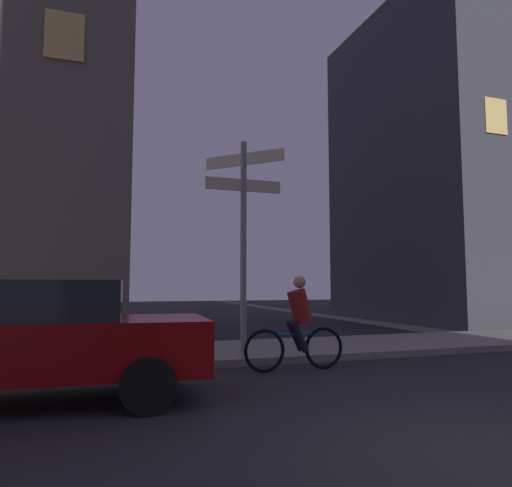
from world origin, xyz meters
TOP-DOWN VIEW (x-y plane):
  - ground_plane at (0.00, 0.00)m, footprint 80.00×80.00m
  - sidewalk_kerb at (0.00, 6.37)m, footprint 40.00×2.82m
  - signpost at (-0.52, 5.56)m, footprint 1.54×1.24m
  - car_side_parked at (-4.01, 3.32)m, footprint 4.61×2.13m
  - cyclist at (0.07, 4.33)m, footprint 1.82×0.32m
  - building_right_block at (13.49, 12.99)m, footprint 11.61×8.93m

SIDE VIEW (x-z plane):
  - ground_plane at x=0.00m, z-range 0.00..0.00m
  - sidewalk_kerb at x=0.00m, z-range 0.00..0.14m
  - cyclist at x=0.07m, z-range -0.06..1.55m
  - car_side_parked at x=-4.01m, z-range 0.04..1.55m
  - signpost at x=-0.52m, z-range 0.56..4.69m
  - building_right_block at x=13.49m, z-range 0.00..13.01m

